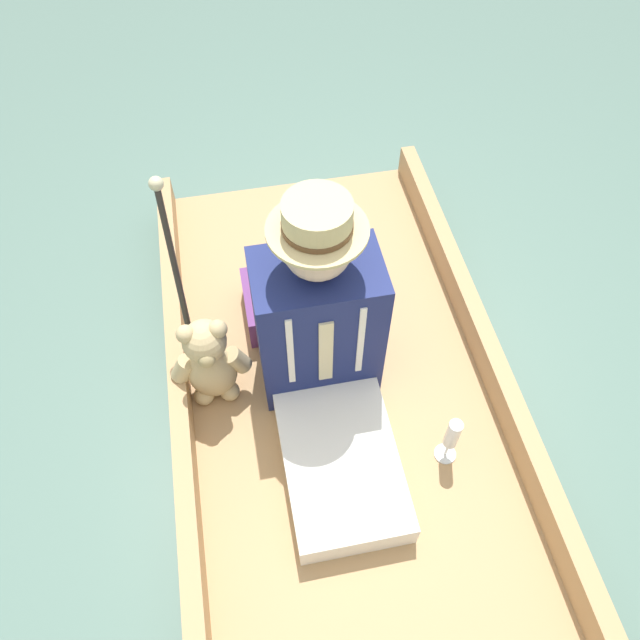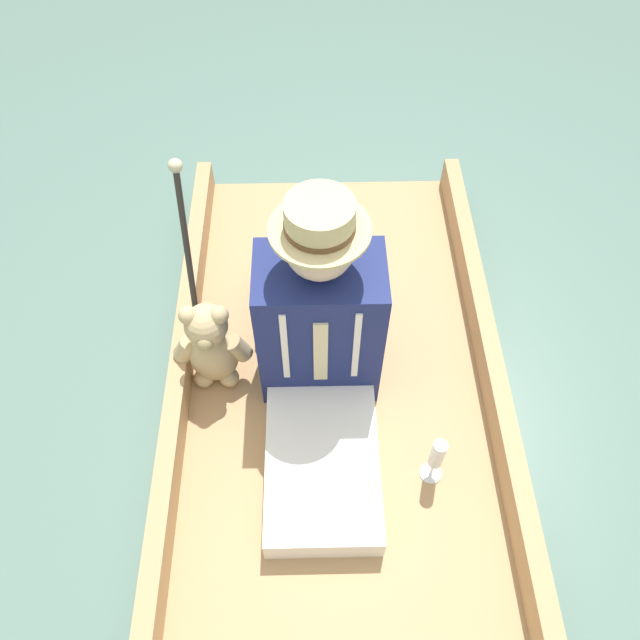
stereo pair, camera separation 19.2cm
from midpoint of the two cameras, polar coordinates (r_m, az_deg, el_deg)
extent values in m
plane|color=slate|center=(2.26, 4.03, -11.40)|extent=(16.00, 16.00, 0.00)
cube|color=tan|center=(2.20, 4.13, -10.72)|extent=(1.14, 2.44, 0.13)
cube|color=tan|center=(2.20, 18.66, -8.56)|extent=(0.06, 2.44, 0.13)
cube|color=tan|center=(2.11, -10.63, -9.40)|extent=(0.06, 2.44, 0.13)
cube|color=#6B3875|center=(2.35, 1.56, 1.87)|extent=(0.39, 0.28, 0.14)
cube|color=white|center=(2.03, 2.99, -13.53)|extent=(0.36, 0.53, 0.11)
cube|color=navy|center=(2.01, 2.70, -0.70)|extent=(0.39, 0.26, 0.56)
cube|color=beige|center=(1.91, 2.94, -3.24)|extent=(0.04, 0.01, 0.31)
cube|color=white|center=(1.89, 6.26, -2.69)|extent=(0.02, 0.01, 0.34)
cube|color=white|center=(1.88, -0.33, -2.81)|extent=(0.02, 0.01, 0.34)
sphere|color=beige|center=(1.72, 3.19, 6.60)|extent=(0.20, 0.20, 0.20)
cylinder|color=#CCB77F|center=(1.67, 3.30, 8.10)|extent=(0.28, 0.28, 0.01)
cylinder|color=#CCB77F|center=(1.64, 3.38, 9.26)|extent=(0.19, 0.19, 0.09)
cylinder|color=brown|center=(1.66, 3.32, 8.50)|extent=(0.19, 0.19, 0.02)
ellipsoid|color=tan|center=(2.15, -7.18, -3.40)|extent=(0.17, 0.14, 0.25)
sphere|color=tan|center=(2.00, -7.71, -0.64)|extent=(0.14, 0.14, 0.14)
sphere|color=tan|center=(1.98, -7.77, -2.25)|extent=(0.06, 0.06, 0.06)
sphere|color=tan|center=(1.95, -6.43, 0.28)|extent=(0.06, 0.06, 0.06)
sphere|color=tan|center=(1.97, -9.31, 0.23)|extent=(0.06, 0.06, 0.06)
cylinder|color=tan|center=(2.11, -4.90, -2.75)|extent=(0.09, 0.06, 0.11)
cylinder|color=tan|center=(2.13, -9.68, -2.80)|extent=(0.09, 0.06, 0.11)
sphere|color=tan|center=(2.21, -5.83, -5.42)|extent=(0.07, 0.07, 0.07)
sphere|color=tan|center=(2.22, -8.13, -5.44)|extent=(0.07, 0.07, 0.07)
cylinder|color=silver|center=(2.12, 12.72, -13.70)|extent=(0.07, 0.07, 0.01)
cylinder|color=silver|center=(2.08, 12.94, -13.23)|extent=(0.01, 0.01, 0.08)
cylinder|color=silver|center=(1.99, 13.51, -12.04)|extent=(0.04, 0.04, 0.13)
cylinder|color=#2D2823|center=(2.05, -9.06, 3.43)|extent=(0.02, 0.29, 0.73)
sphere|color=beige|center=(1.89, -10.21, 13.55)|extent=(0.04, 0.04, 0.04)
camera|label=1|loc=(0.10, -87.13, 3.99)|focal=35.00mm
camera|label=2|loc=(0.10, 92.87, -3.99)|focal=35.00mm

